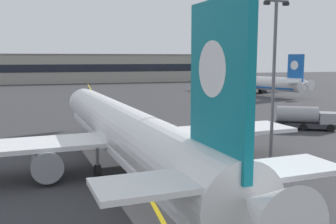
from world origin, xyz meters
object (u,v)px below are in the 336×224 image
at_px(airliner_foreground, 125,131).
at_px(apron_lamp_post, 274,80).
at_px(service_truck_catering_grey, 305,118).
at_px(airliner_background, 250,83).

xyz_separation_m(airliner_foreground, apron_lamp_post, (12.68, -1.45, 3.99)).
relative_size(airliner_foreground, service_truck_catering_grey, 5.32).
height_order(airliner_foreground, apron_lamp_post, apron_lamp_post).
bearing_deg(airliner_foreground, airliner_background, 53.55).
xyz_separation_m(airliner_foreground, airliner_background, (43.70, 59.17, -0.44)).
bearing_deg(airliner_background, airliner_foreground, -126.45).
xyz_separation_m(airliner_foreground, service_truck_catering_grey, (25.87, 11.94, -1.88)).
height_order(airliner_foreground, airliner_background, airliner_foreground).
relative_size(airliner_background, service_truck_catering_grey, 4.47).
distance_m(airliner_foreground, apron_lamp_post, 13.37).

